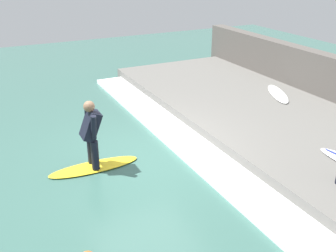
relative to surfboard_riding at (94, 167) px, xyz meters
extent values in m
plane|color=#386056|center=(1.17, -0.09, -0.03)|extent=(28.00, 28.00, 0.00)
cube|color=#66635E|center=(5.04, -0.09, 0.15)|extent=(4.40, 12.77, 0.35)
cube|color=white|center=(2.38, -0.09, 0.03)|extent=(0.92, 12.13, 0.13)
ellipsoid|color=yellow|center=(0.00, 0.00, 0.00)|extent=(2.02, 0.57, 0.06)
cylinder|color=black|center=(0.00, -0.16, 0.36)|extent=(0.17, 0.17, 0.67)
cylinder|color=black|center=(0.00, 0.16, 0.36)|extent=(0.17, 0.17, 0.67)
cube|color=black|center=(0.00, 0.00, 1.01)|extent=(0.46, 0.41, 0.67)
sphere|color=#846047|center=(0.00, 0.00, 1.43)|extent=(0.24, 0.24, 0.24)
cylinder|color=black|center=(0.00, -0.23, 1.05)|extent=(0.12, 0.21, 0.56)
cylinder|color=black|center=(0.00, 0.23, 1.05)|extent=(0.12, 0.21, 0.56)
ellipsoid|color=white|center=(6.28, 1.26, 0.35)|extent=(1.20, 1.79, 0.06)
camera|label=1|loc=(-1.95, -7.53, 4.33)|focal=42.00mm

